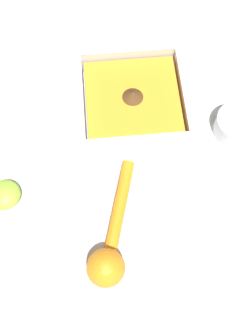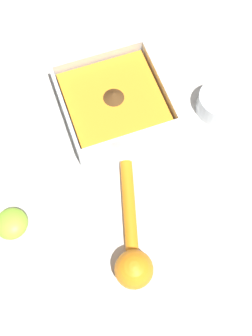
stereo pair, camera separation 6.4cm
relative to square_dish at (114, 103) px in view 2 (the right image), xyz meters
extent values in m
plane|color=beige|center=(0.02, -0.03, -0.02)|extent=(4.00, 4.00, 0.00)
cube|color=silver|center=(0.00, 0.00, -0.02)|extent=(0.18, 0.18, 0.01)
cube|color=silver|center=(0.00, 0.09, 0.01)|extent=(0.18, 0.01, 0.05)
cube|color=silver|center=(0.00, -0.09, 0.01)|extent=(0.18, 0.01, 0.05)
cube|color=silver|center=(0.09, 0.00, 0.01)|extent=(0.01, 0.17, 0.05)
cube|color=silver|center=(-0.09, 0.00, 0.01)|extent=(0.01, 0.17, 0.05)
cube|color=orange|center=(0.00, 0.00, 0.00)|extent=(0.16, 0.16, 0.03)
cone|color=#4C3319|center=(0.00, 0.00, 0.02)|extent=(0.04, 0.04, 0.02)
cylinder|color=silver|center=(0.18, -0.06, 0.00)|extent=(0.08, 0.08, 0.04)
cylinder|color=#4C3319|center=(0.18, -0.06, -0.01)|extent=(0.07, 0.07, 0.02)
sphere|color=orange|center=(-0.07, -0.29, 0.01)|extent=(0.06, 0.06, 0.06)
cylinder|color=orange|center=(-0.04, -0.19, -0.01)|extent=(0.06, 0.15, 0.02)
ellipsoid|color=#93CC38|center=(-0.22, -0.15, -0.01)|extent=(0.05, 0.05, 0.03)
camera|label=1|loc=(-0.05, -0.38, 0.60)|focal=42.00mm
camera|label=2|loc=(-0.11, -0.37, 0.60)|focal=42.00mm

